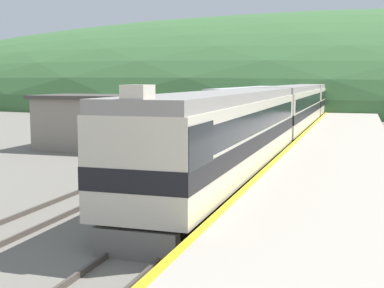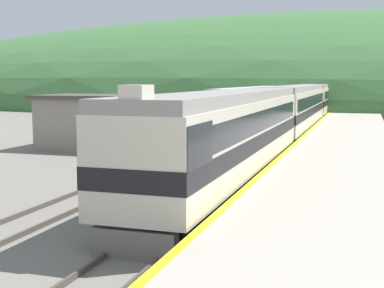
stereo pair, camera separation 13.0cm
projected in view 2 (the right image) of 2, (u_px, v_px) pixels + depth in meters
The scene contains 10 objects.
track_main at pixel (314, 119), 61.30m from camera, with size 1.52×180.00×0.16m.
track_siding at pixel (274, 118), 62.71m from camera, with size 1.52×180.00×0.16m.
platform at pixel (349, 133), 41.03m from camera, with size 5.54×140.00×0.89m.
distant_hills at pixel (337, 102), 108.57m from camera, with size 228.17×102.68×34.66m.
station_shed at pixel (96, 121), 35.36m from camera, with size 7.30×4.96×3.55m.
express_train_lead_car at pixel (228, 135), 22.49m from camera, with size 2.97×20.21×4.41m.
carriage_second at pixel (294, 109), 43.51m from camera, with size 2.96×22.08×4.05m.
carriage_third at pixel (318, 99), 65.20m from camera, with size 2.96×22.08×4.05m.
carriage_fourth at pixel (330, 94), 86.89m from camera, with size 2.96×22.08×4.05m.
siding_train at pixel (264, 104), 55.97m from camera, with size 2.90×34.35×3.83m.
Camera 2 is at (5.46, 7.43, 4.53)m, focal length 50.00 mm.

